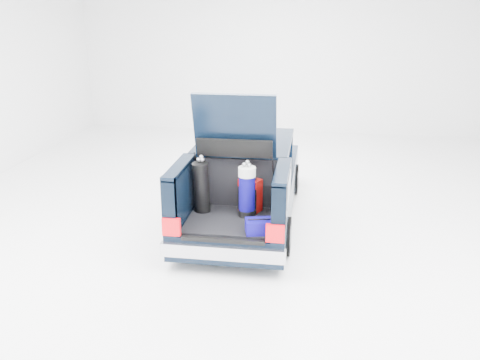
% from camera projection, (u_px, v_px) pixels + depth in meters
% --- Properties ---
extents(ground, '(14.00, 14.00, 0.00)m').
position_uv_depth(ground, '(244.00, 218.00, 9.35)').
color(ground, white).
rests_on(ground, ground).
extents(car, '(1.87, 4.65, 2.47)m').
position_uv_depth(car, '(245.00, 181.00, 9.24)').
color(car, black).
rests_on(car, ground).
extents(red_suitcase, '(0.39, 0.35, 0.55)m').
position_uv_depth(red_suitcase, '(250.00, 195.00, 8.02)').
color(red_suitcase, '#6E0503').
rests_on(red_suitcase, car).
extents(black_golf_bag, '(0.32, 0.36, 0.91)m').
position_uv_depth(black_golf_bag, '(201.00, 187.00, 7.94)').
color(black_golf_bag, black).
rests_on(black_golf_bag, car).
extents(blue_golf_bag, '(0.32, 0.32, 0.89)m').
position_uv_depth(blue_golf_bag, '(247.00, 191.00, 7.78)').
color(blue_golf_bag, black).
rests_on(blue_golf_bag, car).
extents(blue_duffel, '(0.46, 0.36, 0.22)m').
position_uv_depth(blue_duffel, '(260.00, 226.00, 7.28)').
color(blue_duffel, '#0A0461').
rests_on(blue_duffel, car).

